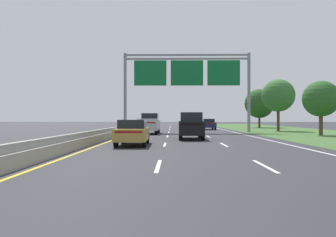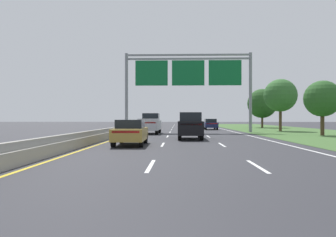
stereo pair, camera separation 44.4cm
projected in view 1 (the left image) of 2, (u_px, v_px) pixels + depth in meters
ground_plane at (185, 133)px, 35.69m from camera, size 220.00×220.00×0.00m
lane_striping at (185, 133)px, 35.23m from camera, size 11.96×106.00×0.01m
grass_verge_right at (311, 133)px, 35.47m from camera, size 14.00×110.00×0.02m
median_barrier_concrete at (126, 130)px, 35.79m from camera, size 0.60×110.00×0.85m
overhead_sign_gantry at (187, 76)px, 38.05m from camera, size 15.06×0.42×9.40m
pickup_truck_silver at (149, 124)px, 34.43m from camera, size 2.09×5.43×2.20m
car_black_centre_lane_suv at (191, 125)px, 25.54m from camera, size 1.97×4.73×2.11m
car_navy_right_lane_sedan at (208, 124)px, 47.02m from camera, size 1.83×4.40×1.57m
car_gold_left_lane_sedan at (133, 132)px, 19.74m from camera, size 1.90×4.43×1.57m
roadside_tree_mid at (321, 99)px, 30.99m from camera, size 3.46×3.46×5.28m
roadside_tree_far at (278, 96)px, 41.60m from camera, size 4.21×4.21×6.72m
roadside_tree_distant at (259, 104)px, 56.42m from camera, size 5.10×5.10×6.79m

